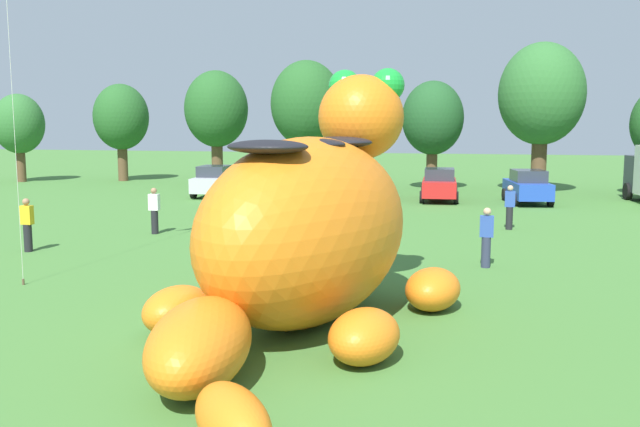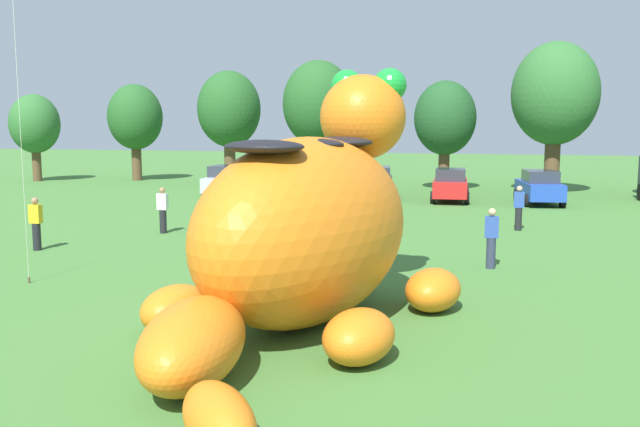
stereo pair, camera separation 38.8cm
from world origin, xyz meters
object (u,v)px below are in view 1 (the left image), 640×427
(car_silver, at_px, (215,181))
(car_blue, at_px, (527,187))
(car_white, at_px, (285,181))
(car_red, at_px, (439,185))
(spectator_near_inflatable, at_px, (510,208))
(spectator_mid_field, at_px, (27,225))
(spectator_wandering, at_px, (486,238))
(giant_inflatable_creature, at_px, (309,227))
(car_black, at_px, (365,182))
(spectator_by_cars, at_px, (154,211))

(car_silver, height_order, car_blue, same)
(car_silver, bearing_deg, car_white, 8.54)
(car_white, bearing_deg, car_red, -0.56)
(spectator_near_inflatable, bearing_deg, spectator_mid_field, -151.63)
(car_red, height_order, spectator_wandering, car_red)
(giant_inflatable_creature, xyz_separation_m, car_black, (-2.64, 23.26, -1.10))
(spectator_near_inflatable, height_order, spectator_by_cars, same)
(car_white, relative_size, car_blue, 0.99)
(giant_inflatable_creature, height_order, spectator_wandering, giant_inflatable_creature)
(giant_inflatable_creature, distance_m, car_white, 23.90)
(car_red, relative_size, spectator_near_inflatable, 2.45)
(car_silver, relative_size, spectator_near_inflatable, 2.48)
(car_red, bearing_deg, spectator_by_cars, -126.09)
(car_black, xyz_separation_m, spectator_mid_field, (-7.92, -17.90, -0.01))
(car_red, bearing_deg, car_blue, -1.60)
(car_silver, bearing_deg, spectator_mid_field, -88.65)
(car_silver, bearing_deg, spectator_wandering, -47.70)
(spectator_near_inflatable, bearing_deg, spectator_wandering, -97.36)
(car_white, bearing_deg, spectator_mid_field, -101.33)
(car_blue, distance_m, spectator_wandering, 16.54)
(car_black, xyz_separation_m, car_red, (4.01, -0.54, 0.00))
(giant_inflatable_creature, height_order, spectator_mid_field, giant_inflatable_creature)
(car_silver, relative_size, spectator_by_cars, 2.48)
(car_white, bearing_deg, giant_inflatable_creature, -72.77)
(spectator_wandering, bearing_deg, car_white, 122.76)
(car_blue, xyz_separation_m, spectator_by_cars, (-14.06, -13.09, -0.01))
(car_silver, distance_m, spectator_by_cars, 13.00)
(spectator_mid_field, bearing_deg, car_red, 55.47)
(car_white, height_order, car_black, same)
(car_blue, relative_size, spectator_mid_field, 2.52)
(spectator_near_inflatable, bearing_deg, car_black, 126.47)
(spectator_wandering, bearing_deg, car_red, 97.70)
(car_red, relative_size, spectator_by_cars, 2.45)
(giant_inflatable_creature, xyz_separation_m, car_silver, (-10.97, 22.22, -1.10))
(car_white, relative_size, spectator_mid_field, 2.50)
(car_white, bearing_deg, car_black, 5.89)
(car_black, distance_m, car_red, 4.05)
(car_white, distance_m, car_red, 8.45)
(car_black, height_order, spectator_by_cars, car_black)
(car_red, distance_m, spectator_wandering, 16.67)
(car_silver, distance_m, spectator_near_inflatable, 17.78)
(spectator_by_cars, bearing_deg, giant_inflatable_creature, -49.04)
(spectator_near_inflatable, relative_size, spectator_wandering, 1.00)
(car_blue, relative_size, spectator_near_inflatable, 2.52)
(car_silver, height_order, car_white, same)
(car_black, bearing_deg, spectator_near_inflatable, -53.53)
(car_black, height_order, spectator_mid_field, car_black)
(car_red, xyz_separation_m, spectator_mid_field, (-11.94, -17.36, -0.01))
(car_red, relative_size, spectator_wandering, 2.45)
(giant_inflatable_creature, xyz_separation_m, spectator_wandering, (3.61, 6.21, -1.11))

